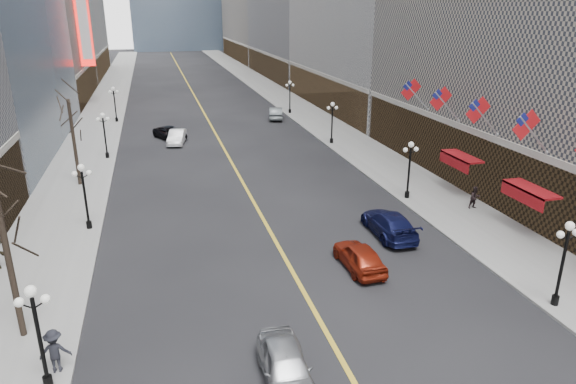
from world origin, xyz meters
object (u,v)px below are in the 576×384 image
car_nb_mid (177,137)px  streetlamp_west_1 (84,190)px  car_sb_far (276,113)px  streetlamp_west_3 (115,101)px  car_nb_near (286,367)px  car_sb_mid (359,256)px  streetlamp_east_2 (332,118)px  car_nb_far (170,133)px  streetlamp_east_3 (290,93)px  streetlamp_west_0 (37,327)px  streetlamp_east_0 (564,255)px  car_sb_near (389,224)px  streetlamp_west_2 (104,131)px  streetlamp_east_1 (410,164)px

car_nb_mid → streetlamp_west_1: bearing=-96.0°
streetlamp_west_1 → car_sb_far: streetlamp_west_1 is taller
streetlamp_west_3 → car_nb_near: 54.81m
car_sb_mid → streetlamp_east_2: bearing=-107.8°
car_nb_far → car_sb_mid: size_ratio=1.10×
streetlamp_east_3 → car_sb_far: bearing=-131.1°
car_nb_far → car_sb_far: size_ratio=1.01×
streetlamp_west_0 → streetlamp_west_3: (0.00, 52.00, 0.00)m
streetlamp_east_0 → streetlamp_west_1: bearing=145.9°
streetlamp_east_0 → car_nb_near: streetlamp_east_0 is taller
streetlamp_west_3 → car_sb_far: (20.80, -3.20, -2.09)m
streetlamp_east_0 → car_sb_mid: size_ratio=0.99×
streetlamp_east_0 → car_sb_mid: (-7.97, 6.33, -2.13)m
streetlamp_east_0 → car_sb_near: streetlamp_east_0 is taller
streetlamp_east_3 → car_sb_mid: size_ratio=0.99×
streetlamp_west_1 → car_sb_far: size_ratio=0.91×
car_nb_near → streetlamp_west_3: bearing=101.9°
streetlamp_east_3 → car_nb_near: streetlamp_east_3 is taller
streetlamp_west_2 → car_nb_far: bearing=47.5°
car_nb_mid → car_nb_near: bearing=-75.7°
streetlamp_west_0 → streetlamp_east_3: bearing=65.6°
car_nb_far → car_sb_far: 16.30m
streetlamp_east_0 → streetlamp_east_1: bearing=90.0°
streetlamp_west_2 → car_sb_far: (20.80, 14.80, -2.09)m
car_nb_far → streetlamp_east_0: bearing=-92.3°
streetlamp_west_2 → streetlamp_west_3: bearing=90.0°
streetlamp_west_1 → streetlamp_east_2: bearing=37.3°
streetlamp_west_2 → car_sb_far: bearing=35.4°
streetlamp_west_0 → car_nb_mid: bearing=79.6°
streetlamp_east_3 → streetlamp_west_0: 57.10m
streetlamp_east_1 → streetlamp_east_3: bearing=90.0°
streetlamp_west_2 → car_sb_mid: 31.85m
streetlamp_west_2 → car_nb_near: streetlamp_west_2 is taller
streetlamp_west_3 → car_nb_mid: streetlamp_west_3 is taller
streetlamp_east_0 → car_sb_mid: 10.39m
streetlamp_west_2 → car_sb_far: 25.61m
car_sb_mid → car_nb_far: bearing=-76.9°
streetlamp_west_0 → streetlamp_west_3: 52.00m
streetlamp_west_1 → car_nb_far: (6.45, 25.06, -2.20)m
streetlamp_east_0 → car_nb_near: size_ratio=0.96×
car_nb_near → car_nb_mid: (-2.04, 40.60, -0.04)m
streetlamp_east_1 → streetlamp_west_1: 23.60m
streetlamp_east_0 → streetlamp_east_1: (0.00, 16.00, 0.00)m
streetlamp_west_2 → streetlamp_east_0: bearing=-55.2°
streetlamp_west_1 → car_sb_near: (19.29, -5.83, -2.09)m
streetlamp_east_3 → car_sb_mid: streetlamp_east_3 is taller
streetlamp_east_1 → car_nb_mid: (-16.51, 22.60, -2.14)m
car_sb_near → car_sb_mid: size_ratio=1.23×
car_sb_mid → car_nb_mid: bearing=-76.9°
streetlamp_east_2 → car_sb_far: (-2.80, 14.80, -2.09)m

